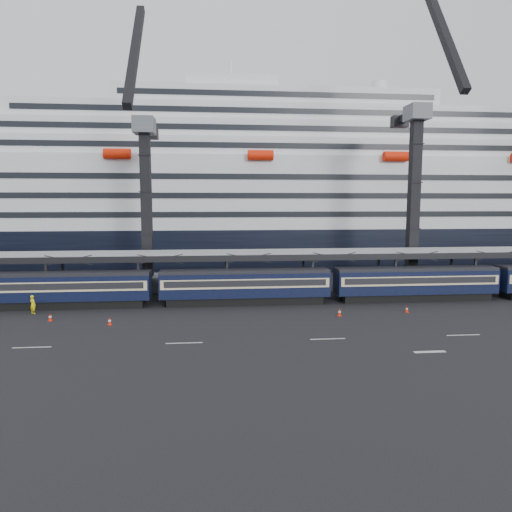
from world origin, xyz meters
name	(u,v)px	position (x,y,z in m)	size (l,w,h in m)	color
ground	(338,326)	(0.00, 0.00, 0.00)	(260.00, 260.00, 0.00)	black
lane_markings	(450,340)	(8.15, -5.23, 0.01)	(111.00, 4.27, 0.02)	beige
train	(275,284)	(-4.65, 10.00, 2.20)	(133.05, 3.00, 4.05)	black
canopy	(308,253)	(0.00, 14.00, 5.25)	(130.00, 6.25, 5.53)	gray
cruise_ship	(268,197)	(-1.08, 45.99, 12.34)	(214.09, 28.84, 34.00)	black
crane_dark_near	(146,198)	(-20.00, 18.59, 11.93)	(4.50, 17.75, 35.08)	#505358
crane_dark_mid	(416,188)	(15.00, 17.59, 13.36)	(4.50, 18.24, 39.64)	#505358
worker	(33,304)	(-30.18, 7.46, 0.98)	(0.71, 0.47, 1.96)	yellow
traffic_cone_b	(50,317)	(-27.42, 4.33, 0.39)	(0.39, 0.39, 0.78)	red
traffic_cone_c	(110,321)	(-21.33, 2.29, 0.38)	(0.38, 0.38, 0.77)	red
traffic_cone_d	(407,309)	(8.57, 4.41, 0.35)	(0.35, 0.35, 0.70)	red
traffic_cone_e	(339,312)	(1.13, 3.58, 0.40)	(0.41, 0.41, 0.81)	red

